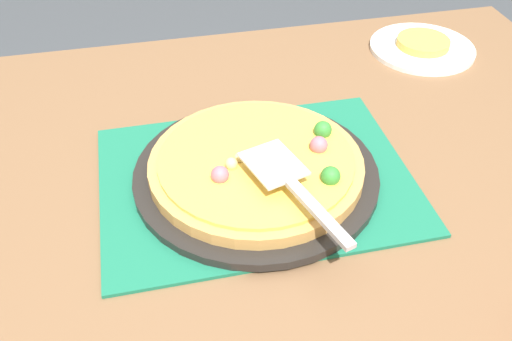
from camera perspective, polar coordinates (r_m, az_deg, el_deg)
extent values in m
cube|color=brown|center=(0.90, 0.00, -1.69)|extent=(1.40, 1.00, 0.03)
cube|color=brown|center=(1.67, 18.50, 1.94)|extent=(0.07, 0.07, 0.72)
cube|color=#196B4C|center=(0.89, 0.00, -0.83)|extent=(0.48, 0.36, 0.01)
cylinder|color=black|center=(0.88, 0.00, -0.35)|extent=(0.38, 0.38, 0.01)
cylinder|color=tan|center=(0.87, 0.00, 0.50)|extent=(0.33, 0.33, 0.02)
cylinder|color=#EAB747|center=(0.86, 0.00, 1.16)|extent=(0.30, 0.30, 0.01)
sphere|color=#B76675|center=(0.88, 6.22, 2.73)|extent=(0.03, 0.03, 0.03)
sphere|color=#B76675|center=(0.82, -3.63, -0.43)|extent=(0.03, 0.03, 0.03)
sphere|color=#E5CC7F|center=(0.86, -1.74, 1.45)|extent=(0.02, 0.02, 0.02)
sphere|color=#338433|center=(0.83, 7.49, -0.55)|extent=(0.03, 0.03, 0.03)
sphere|color=#338433|center=(0.91, 6.72, 4.08)|extent=(0.03, 0.03, 0.03)
sphere|color=#E5CC7F|center=(0.84, -2.49, 0.68)|extent=(0.02, 0.02, 0.02)
cylinder|color=white|center=(1.29, 16.31, 11.70)|extent=(0.22, 0.22, 0.01)
cylinder|color=#EAB747|center=(1.28, 16.42, 12.21)|extent=(0.11, 0.11, 0.02)
cube|color=silver|center=(0.81, 1.74, 0.69)|extent=(0.09, 0.11, 0.00)
cube|color=#B2B2B7|center=(0.74, 6.32, -4.23)|extent=(0.06, 0.14, 0.01)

